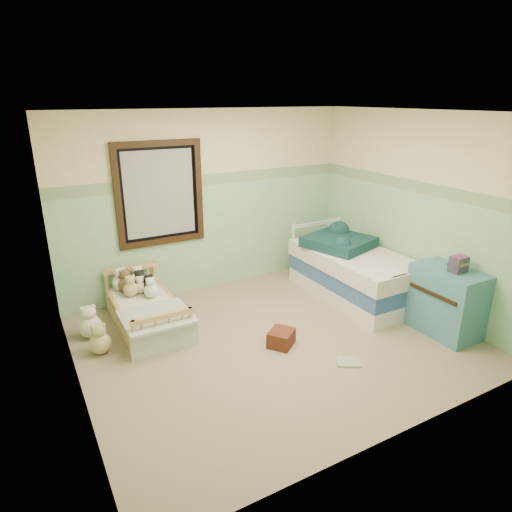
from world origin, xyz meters
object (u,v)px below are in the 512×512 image
plush_floor_tan (100,343)px  twin_bed_frame (352,289)px  toddler_bed_frame (147,319)px  floor_book (348,362)px  dresser (446,301)px  plush_floor_cream (90,326)px  red_pillow (281,338)px

plush_floor_tan → twin_bed_frame: size_ratio=0.13×
toddler_bed_frame → floor_book: size_ratio=5.77×
twin_bed_frame → toddler_bed_frame: bearing=168.1°
toddler_bed_frame → plush_floor_tan: 0.73m
floor_book → toddler_bed_frame: bearing=162.2°
floor_book → plush_floor_tan: bearing=177.6°
dresser → floor_book: dresser is taller
toddler_bed_frame → plush_floor_tan: bearing=-149.3°
toddler_bed_frame → plush_floor_tan: (-0.62, -0.37, 0.03)m
plush_floor_cream → twin_bed_frame: size_ratio=0.15×
twin_bed_frame → red_pillow: bearing=-158.5°
toddler_bed_frame → plush_floor_cream: size_ratio=5.17×
red_pillow → plush_floor_cream: bearing=146.1°
dresser → plush_floor_cream: bearing=152.7°
dresser → plush_floor_tan: bearing=157.9°
plush_floor_tan → floor_book: (2.24, -1.46, -0.11)m
plush_floor_tan → floor_book: size_ratio=0.99×
plush_floor_cream → floor_book: 2.95m
toddler_bed_frame → dresser: size_ratio=1.75×
plush_floor_tan → twin_bed_frame: plush_floor_tan is taller
toddler_bed_frame → floor_book: bearing=-48.7°
red_pillow → toddler_bed_frame: bearing=134.9°
plush_floor_tan → dresser: size_ratio=0.30×
toddler_bed_frame → red_pillow: (1.18, -1.19, 0.00)m
toddler_bed_frame → twin_bed_frame: twin_bed_frame is taller
red_pillow → floor_book: size_ratio=1.19×
red_pillow → floor_book: bearing=-56.5°
toddler_bed_frame → dresser: dresser is taller
plush_floor_tan → twin_bed_frame: 3.36m
twin_bed_frame → dresser: size_ratio=2.30×
floor_book → plush_floor_cream: bearing=171.2°
plush_floor_tan → dresser: dresser is taller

